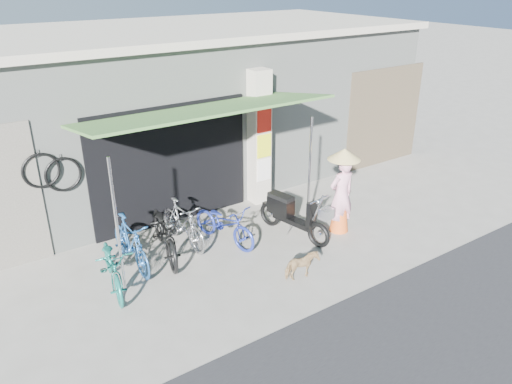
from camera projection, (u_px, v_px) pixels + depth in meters
ground at (295, 257)px, 9.26m from camera, size 80.00×80.00×0.00m
bicycle_shop at (170, 104)px, 12.36m from camera, size 12.30×5.30×3.66m
shop_pillar at (259, 138)px, 10.93m from camera, size 0.42×0.44×3.00m
awning at (204, 113)px, 9.00m from camera, size 4.60×1.88×2.72m
neighbour_right at (384, 117)px, 13.25m from camera, size 2.60×0.06×2.60m
bike_teal at (113, 265)px, 8.20m from camera, size 0.84×1.71×0.86m
bike_blue at (131, 243)px, 8.78m from camera, size 0.47×1.58×0.95m
bike_black at (165, 232)px, 9.13m from camera, size 1.04×1.96×0.98m
bike_silver at (182, 223)px, 9.51m from camera, size 0.55×1.54×0.91m
bike_navy at (225, 223)px, 9.59m from camera, size 0.91×1.65×0.82m
street_dog at (302, 266)px, 8.51m from camera, size 0.62×0.33×0.50m
moped at (292, 214)px, 9.84m from camera, size 0.62×1.76×1.01m
nun at (342, 191)px, 9.85m from camera, size 0.64×0.64×1.76m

